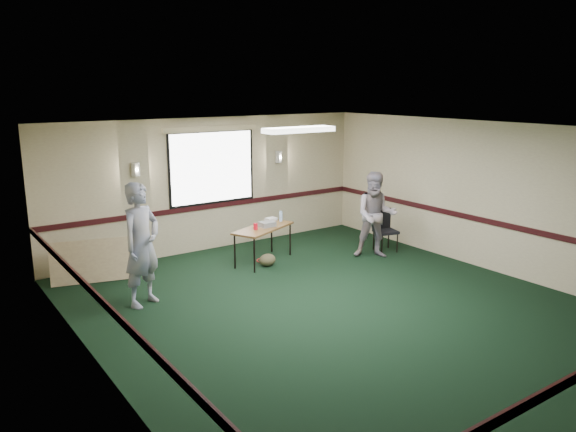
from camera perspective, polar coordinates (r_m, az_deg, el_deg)
ground at (r=8.69m, az=4.99°, el=-9.34°), size 8.00×8.00×0.00m
room_shell at (r=9.90m, az=-2.74°, el=3.03°), size 8.00×8.02×8.00m
folding_table at (r=10.69m, az=-2.52°, el=-1.40°), size 1.47×1.05×0.68m
projector at (r=10.71m, az=-2.15°, el=-0.83°), size 0.29×0.25×0.09m
game_console at (r=11.21m, az=-1.73°, el=-0.31°), size 0.21×0.17×0.05m
red_cup at (r=10.50m, az=-3.32°, el=-1.07°), size 0.08×0.08×0.12m
water_bottle at (r=11.11m, az=-0.73°, el=-0.02°), size 0.06×0.06×0.21m
duffel_bag at (r=10.57m, az=-2.11°, el=-4.49°), size 0.33×0.25×0.23m
cable_coil at (r=10.91m, az=-2.35°, el=-4.51°), size 0.42×0.42×0.02m
folded_table at (r=10.23m, az=-19.05°, el=-4.33°), size 1.46×0.58×0.74m
conference_chair at (r=11.64m, az=9.71°, el=-1.05°), size 0.51×0.53×0.85m
person_left at (r=8.80m, az=-14.64°, el=-2.83°), size 0.83×0.72×1.91m
person_right at (r=11.06m, az=8.91°, el=0.09°), size 1.04×1.01×1.70m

